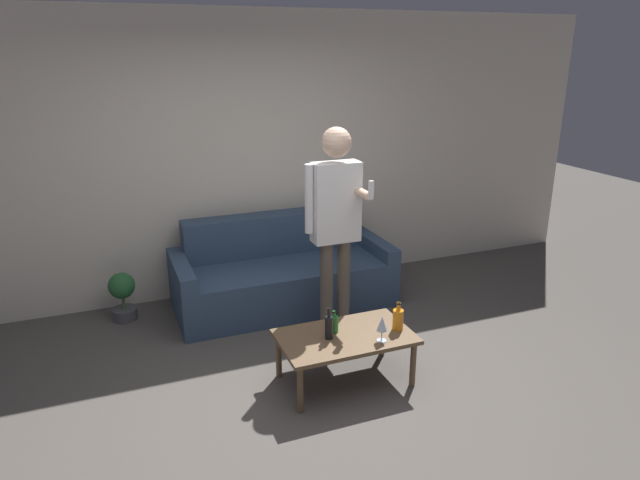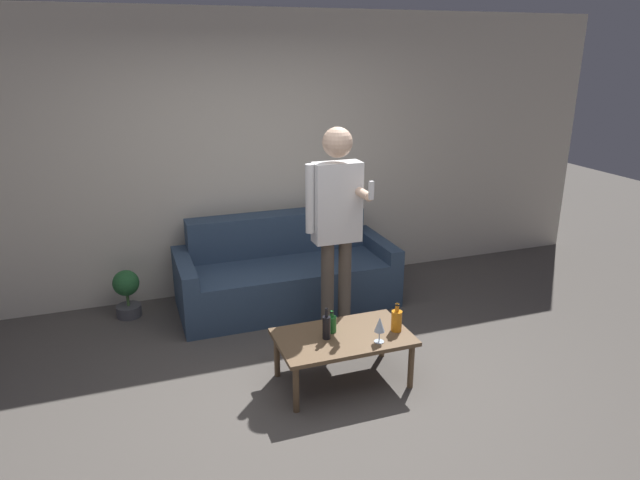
% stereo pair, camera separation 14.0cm
% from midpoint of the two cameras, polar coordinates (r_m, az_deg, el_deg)
% --- Properties ---
extents(ground_plane, '(16.00, 16.00, 0.00)m').
position_cam_midpoint_polar(ground_plane, '(4.05, 0.62, -16.81)').
color(ground_plane, '#514C47').
extents(wall_back, '(8.00, 0.06, 2.70)m').
position_cam_midpoint_polar(wall_back, '(5.59, -7.60, 8.24)').
color(wall_back, beige).
rests_on(wall_back, ground_plane).
extents(couch, '(2.03, 0.89, 0.82)m').
position_cam_midpoint_polar(couch, '(5.48, -2.78, -3.35)').
color(couch, '#334760').
rests_on(couch, ground_plane).
extents(coffee_table, '(0.97, 0.58, 0.38)m').
position_cam_midpoint_polar(coffee_table, '(4.19, 3.29, -10.01)').
color(coffee_table, brown).
rests_on(coffee_table, ground_plane).
extents(bottle_orange, '(0.07, 0.07, 0.17)m').
position_cam_midpoint_polar(bottle_orange, '(4.19, 2.16, -8.36)').
color(bottle_orange, '#23752D').
rests_on(bottle_orange, coffee_table).
extents(bottle_green, '(0.06, 0.06, 0.24)m').
position_cam_midpoint_polar(bottle_green, '(4.08, 1.65, -8.67)').
color(bottle_green, black).
rests_on(bottle_green, coffee_table).
extents(bottle_dark, '(0.08, 0.08, 0.22)m').
position_cam_midpoint_polar(bottle_dark, '(4.24, 8.62, -7.93)').
color(bottle_dark, orange).
rests_on(bottle_dark, coffee_table).
extents(wine_glass_near, '(0.08, 0.08, 0.19)m').
position_cam_midpoint_polar(wine_glass_near, '(4.05, 6.98, -8.46)').
color(wine_glass_near, silver).
rests_on(wine_glass_near, coffee_table).
extents(person_standing_front, '(0.45, 0.44, 1.78)m').
position_cam_midpoint_polar(person_standing_front, '(4.56, 2.53, 2.46)').
color(person_standing_front, brown).
rests_on(person_standing_front, ground_plane).
extents(potted_plant, '(0.24, 0.24, 0.45)m').
position_cam_midpoint_polar(potted_plant, '(5.47, -18.06, -4.88)').
color(potted_plant, '#4C4C51').
rests_on(potted_plant, ground_plane).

